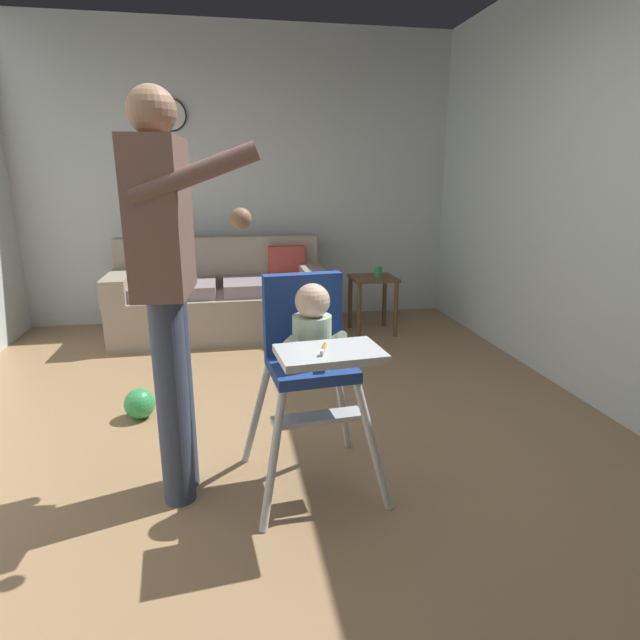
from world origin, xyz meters
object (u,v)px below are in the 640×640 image
high_chair (311,346)px  toy_ball (140,404)px  sippy_cup (378,271)px  adult_standing (167,281)px  side_table (373,292)px  couch (221,297)px  wall_clock (170,115)px

high_chair → toy_ball: bearing=-138.8°
toy_ball → sippy_cup: size_ratio=1.83×
adult_standing → sippy_cup: bearing=59.4°
side_table → high_chair: bearing=-112.4°
toy_ball → sippy_cup: sippy_cup is taller
high_chair → adult_standing: size_ratio=0.57×
couch → wall_clock: bearing=-141.8°
adult_standing → toy_ball: adult_standing is taller
sippy_cup → toy_ball: bearing=-142.4°
high_chair → couch: bearing=-176.1°
side_table → sippy_cup: bearing=0.0°
high_chair → adult_standing: (-0.59, 0.04, 0.30)m
adult_standing → wall_clock: wall_clock is taller
adult_standing → sippy_cup: size_ratio=17.41×
couch → side_table: couch is taller
high_chair → wall_clock: 3.38m
high_chair → toy_ball: 1.38m
wall_clock → adult_standing: bearing=-86.2°
wall_clock → toy_ball: bearing=-93.0°
high_chair → sippy_cup: bearing=151.4°
high_chair → wall_clock: (-0.79, 3.04, 1.25)m
adult_standing → sippy_cup: adult_standing is taller
toy_ball → adult_standing: bearing=-69.1°
adult_standing → side_table: bearing=60.2°
wall_clock → high_chair: bearing=-75.5°
adult_standing → toy_ball: 1.25m
couch → high_chair: 2.62m
toy_ball → side_table: side_table is taller
high_chair → side_table: 2.53m
adult_standing → side_table: adult_standing is taller
adult_standing → wall_clock: size_ratio=5.98×
adult_standing → wall_clock: bearing=98.1°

